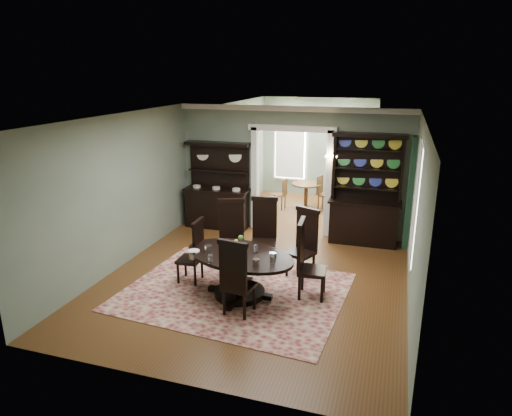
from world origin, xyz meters
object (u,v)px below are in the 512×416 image
(parlor_table, at_px, (306,192))
(sideboard, at_px, (218,198))
(dining_table, at_px, (239,267))
(welsh_dresser, at_px, (365,204))

(parlor_table, bearing_deg, sideboard, -130.77)
(dining_table, bearing_deg, sideboard, 133.29)
(dining_table, relative_size, welsh_dresser, 0.92)
(welsh_dresser, bearing_deg, parlor_table, 129.18)
(dining_table, xyz_separation_m, welsh_dresser, (1.82, 3.30, 0.35))
(sideboard, distance_m, parlor_table, 2.78)
(sideboard, height_order, parlor_table, sideboard)
(dining_table, distance_m, sideboard, 3.76)
(welsh_dresser, bearing_deg, dining_table, -119.43)
(welsh_dresser, relative_size, parlor_table, 3.04)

